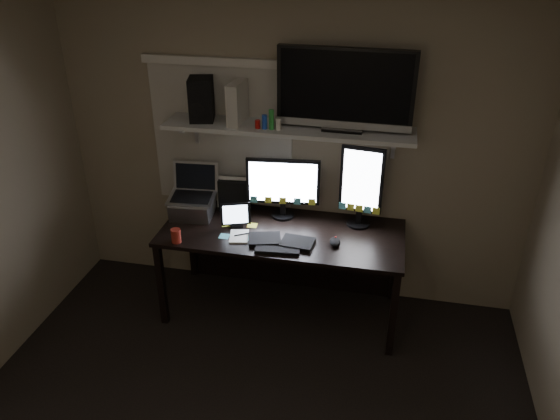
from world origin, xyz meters
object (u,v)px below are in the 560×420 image
(desk, at_px, (285,243))
(cup, at_px, (176,236))
(monitor_landscape, at_px, (283,188))
(tv, at_px, (345,90))
(monitor_portrait, at_px, (361,187))
(mouse, at_px, (335,242))
(speaker, at_px, (201,99))
(game_console, at_px, (237,103))
(keyboard, at_px, (281,241))
(laptop, at_px, (191,193))
(tablet, at_px, (236,215))

(desk, xyz_separation_m, cup, (-0.71, -0.43, 0.23))
(monitor_landscape, distance_m, tv, 0.90)
(monitor_portrait, height_order, mouse, monitor_portrait)
(mouse, xyz_separation_m, speaker, (-1.05, 0.32, 0.88))
(game_console, bearing_deg, monitor_portrait, 6.56)
(desk, distance_m, game_console, 1.14)
(monitor_portrait, xyz_separation_m, game_console, (-0.92, -0.02, 0.58))
(tv, distance_m, speaker, 1.04)
(keyboard, bearing_deg, monitor_landscape, 94.73)
(desk, bearing_deg, laptop, -177.02)
(cup, bearing_deg, keyboard, 10.83)
(tablet, bearing_deg, keyboard, -43.39)
(monitor_landscape, xyz_separation_m, speaker, (-0.60, -0.01, 0.66))
(monitor_portrait, height_order, speaker, speaker)
(monitor_landscape, bearing_deg, mouse, -43.04)
(desk, distance_m, tv, 1.27)
(cup, distance_m, tv, 1.57)
(mouse, xyz_separation_m, laptop, (-1.14, 0.19, 0.18))
(keyboard, xyz_separation_m, cup, (-0.74, -0.14, 0.04))
(desk, bearing_deg, tv, 13.18)
(keyboard, xyz_separation_m, game_console, (-0.40, 0.36, 0.88))
(keyboard, bearing_deg, speaker, 145.48)
(monitor_portrait, height_order, laptop, monitor_portrait)
(laptop, bearing_deg, tv, 2.07)
(mouse, xyz_separation_m, cup, (-1.12, -0.20, 0.03))
(game_console, height_order, speaker, speaker)
(monitor_portrait, distance_m, tv, 0.73)
(keyboard, relative_size, game_console, 1.61)
(monitor_portrait, distance_m, game_console, 1.09)
(desk, xyz_separation_m, keyboard, (0.03, -0.29, 0.19))
(keyboard, bearing_deg, mouse, 3.68)
(tablet, relative_size, game_console, 0.74)
(desk, xyz_separation_m, game_console, (-0.37, 0.07, 1.08))
(laptop, relative_size, cup, 3.88)
(mouse, height_order, laptop, laptop)
(keyboard, xyz_separation_m, speaker, (-0.67, 0.38, 0.89))
(monitor_landscape, height_order, tv, tv)
(desk, relative_size, game_console, 6.03)
(keyboard, bearing_deg, cup, -174.07)
(keyboard, relative_size, tv, 0.51)
(monitor_landscape, height_order, mouse, monitor_landscape)
(speaker, bearing_deg, monitor_portrait, -13.05)
(mouse, height_order, cup, cup)
(tablet, relative_size, speaker, 0.72)
(tablet, height_order, laptop, laptop)
(desk, height_order, tablet, tablet)
(monitor_portrait, relative_size, laptop, 1.60)
(tablet, height_order, game_console, game_console)
(desk, bearing_deg, mouse, -29.56)
(keyboard, distance_m, game_console, 1.03)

